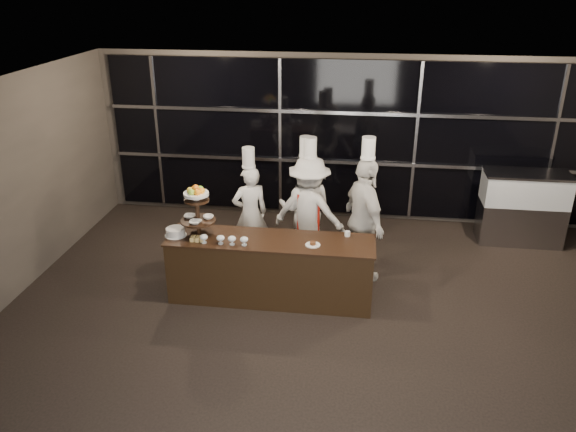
# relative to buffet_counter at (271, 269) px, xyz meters

# --- Properties ---
(room) EXTENTS (10.00, 10.00, 10.00)m
(room) POSITION_rel_buffet_counter_xyz_m (0.90, -1.93, 1.03)
(room) COLOR black
(room) RESTS_ON ground
(window_wall) EXTENTS (8.60, 0.10, 2.80)m
(window_wall) POSITION_rel_buffet_counter_xyz_m (0.90, 3.01, 1.04)
(window_wall) COLOR black
(window_wall) RESTS_ON ground
(buffet_counter) EXTENTS (2.84, 0.74, 0.92)m
(buffet_counter) POSITION_rel_buffet_counter_xyz_m (0.00, 0.00, 0.00)
(buffet_counter) COLOR black
(buffet_counter) RESTS_ON ground
(display_stand) EXTENTS (0.48, 0.48, 0.74)m
(display_stand) POSITION_rel_buffet_counter_xyz_m (-1.00, -0.00, 0.87)
(display_stand) COLOR black
(display_stand) RESTS_ON buffet_counter
(compotes) EXTENTS (0.66, 0.11, 0.12)m
(compotes) POSITION_rel_buffet_counter_xyz_m (-0.58, -0.22, 0.54)
(compotes) COLOR silver
(compotes) RESTS_ON buffet_counter
(layer_cake) EXTENTS (0.30, 0.30, 0.11)m
(layer_cake) POSITION_rel_buffet_counter_xyz_m (-1.32, -0.05, 0.51)
(layer_cake) COLOR white
(layer_cake) RESTS_ON buffet_counter
(pastry_squares) EXTENTS (0.20, 0.13, 0.05)m
(pastry_squares) POSITION_rel_buffet_counter_xyz_m (-0.97, -0.17, 0.48)
(pastry_squares) COLOR #D8B869
(pastry_squares) RESTS_ON buffet_counter
(small_plate) EXTENTS (0.20, 0.20, 0.05)m
(small_plate) POSITION_rel_buffet_counter_xyz_m (0.59, -0.10, 0.47)
(small_plate) COLOR white
(small_plate) RESTS_ON buffet_counter
(chef_cup) EXTENTS (0.08, 0.08, 0.07)m
(chef_cup) POSITION_rel_buffet_counter_xyz_m (1.03, 0.25, 0.49)
(chef_cup) COLOR white
(chef_cup) RESTS_ON buffet_counter
(display_case) EXTENTS (1.37, 0.60, 1.24)m
(display_case) POSITION_rel_buffet_counter_xyz_m (3.89, 2.37, 0.22)
(display_case) COLOR #A5A5AA
(display_case) RESTS_ON ground
(chef_a) EXTENTS (0.68, 0.59, 1.86)m
(chef_a) POSITION_rel_buffet_counter_xyz_m (-0.51, 1.14, 0.35)
(chef_a) COLOR white
(chef_a) RESTS_ON ground
(chef_b) EXTENTS (0.86, 0.68, 2.02)m
(chef_b) POSITION_rel_buffet_counter_xyz_m (0.34, 1.26, 0.41)
(chef_b) COLOR white
(chef_b) RESTS_ON ground
(chef_c) EXTENTS (1.26, 0.90, 2.06)m
(chef_c) POSITION_rel_buffet_counter_xyz_m (0.42, 1.11, 0.42)
(chef_c) COLOR silver
(chef_c) RESTS_ON ground
(chef_d) EXTENTS (0.89, 1.20, 2.19)m
(chef_d) POSITION_rel_buffet_counter_xyz_m (1.26, 0.75, 0.49)
(chef_d) COLOR silver
(chef_d) RESTS_ON ground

